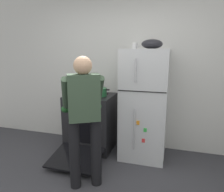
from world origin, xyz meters
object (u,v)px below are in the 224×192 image
coffee_mug (135,46)px  pepper_mill (79,87)px  mixing_bowl (152,44)px  refrigerator (144,104)px  person_cook (84,112)px  red_pot (98,92)px  stove_range (91,123)px

coffee_mug → pepper_mill: (-1.02, 0.15, -0.70)m
coffee_mug → mixing_bowl: mixing_bowl is taller
refrigerator → coffee_mug: 0.91m
refrigerator → coffee_mug: (-0.18, 0.05, 0.89)m
person_cook → coffee_mug: (0.41, 1.01, 0.78)m
person_cook → red_pot: bearing=99.6°
refrigerator → person_cook: size_ratio=1.05×
pepper_mill → mixing_bowl: 1.48m
person_cook → mixing_bowl: size_ratio=5.23×
pepper_mill → mixing_bowl: size_ratio=0.57×
stove_range → coffee_mug: coffee_mug is taller
refrigerator → stove_range: (-0.90, -0.02, -0.38)m
refrigerator → coffee_mug: coffee_mug is taller
refrigerator → pepper_mill: size_ratio=9.65×
refrigerator → coffee_mug: size_ratio=15.02×
coffee_mug → pepper_mill: coffee_mug is taller
person_cook → pepper_mill: 1.32m
mixing_bowl → person_cook: bearing=-124.7°
red_pot → mixing_bowl: 1.11m
coffee_mug → mixing_bowl: (0.26, -0.05, 0.02)m
person_cook → coffee_mug: coffee_mug is taller
mixing_bowl → stove_range: bearing=-178.9°
mixing_bowl → coffee_mug: bearing=169.0°
red_pot → mixing_bowl: (0.82, 0.05, 0.74)m
person_cook → coffee_mug: 1.34m
coffee_mug → pepper_mill: size_ratio=0.64×
red_pot → stove_range: bearing=168.7°
pepper_mill → coffee_mug: bearing=-8.4°
red_pot → pepper_mill: pepper_mill is taller
person_cook → red_pot: (-0.15, 0.91, 0.05)m
person_cook → coffee_mug: bearing=68.1°
mixing_bowl → refrigerator: bearing=-179.8°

